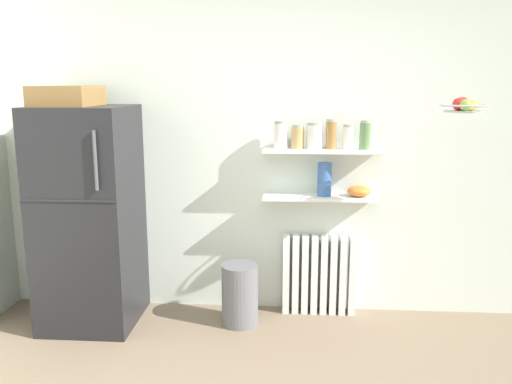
# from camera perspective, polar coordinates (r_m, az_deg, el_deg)

# --- Properties ---
(back_wall) EXTENTS (7.04, 0.10, 2.60)m
(back_wall) POSITION_cam_1_polar(r_m,az_deg,el_deg) (4.17, 2.51, 4.60)
(back_wall) COLOR silver
(back_wall) RESTS_ON ground_plane
(refrigerator) EXTENTS (0.67, 0.72, 1.79)m
(refrigerator) POSITION_cam_1_polar(r_m,az_deg,el_deg) (4.15, -17.64, -2.19)
(refrigerator) COLOR black
(refrigerator) RESTS_ON ground_plane
(radiator) EXTENTS (0.57, 0.12, 0.63)m
(radiator) POSITION_cam_1_polar(r_m,az_deg,el_deg) (4.28, 6.81, -8.86)
(radiator) COLOR white
(radiator) RESTS_ON ground_plane
(wall_shelf_lower) EXTENTS (0.89, 0.22, 0.02)m
(wall_shelf_lower) POSITION_cam_1_polar(r_m,az_deg,el_deg) (4.07, 7.04, -0.57)
(wall_shelf_lower) COLOR white
(wall_shelf_upper) EXTENTS (0.89, 0.22, 0.02)m
(wall_shelf_upper) POSITION_cam_1_polar(r_m,az_deg,el_deg) (4.01, 7.17, 4.46)
(wall_shelf_upper) COLOR white
(storage_jar_0) EXTENTS (0.11, 0.11, 0.21)m
(storage_jar_0) POSITION_cam_1_polar(r_m,az_deg,el_deg) (3.99, 2.70, 6.17)
(storage_jar_0) COLOR silver
(storage_jar_0) RESTS_ON wall_shelf_upper
(storage_jar_1) EXTENTS (0.10, 0.10, 0.18)m
(storage_jar_1) POSITION_cam_1_polar(r_m,az_deg,el_deg) (3.99, 4.50, 5.95)
(storage_jar_1) COLOR tan
(storage_jar_1) RESTS_ON wall_shelf_upper
(storage_jar_2) EXTENTS (0.12, 0.12, 0.20)m
(storage_jar_2) POSITION_cam_1_polar(r_m,az_deg,el_deg) (3.99, 6.31, 6.05)
(storage_jar_2) COLOR silver
(storage_jar_2) RESTS_ON wall_shelf_upper
(storage_jar_3) EXTENTS (0.08, 0.08, 0.22)m
(storage_jar_3) POSITION_cam_1_polar(r_m,az_deg,el_deg) (4.00, 8.12, 6.19)
(storage_jar_3) COLOR olive
(storage_jar_3) RESTS_ON wall_shelf_upper
(storage_jar_4) EXTENTS (0.08, 0.08, 0.19)m
(storage_jar_4) POSITION_cam_1_polar(r_m,az_deg,el_deg) (4.01, 9.90, 5.88)
(storage_jar_4) COLOR silver
(storage_jar_4) RESTS_ON wall_shelf_upper
(storage_jar_5) EXTENTS (0.08, 0.08, 0.22)m
(storage_jar_5) POSITION_cam_1_polar(r_m,az_deg,el_deg) (4.03, 11.70, 6.05)
(storage_jar_5) COLOR #5B7F4C
(storage_jar_5) RESTS_ON wall_shelf_upper
(vase) EXTENTS (0.11, 0.11, 0.25)m
(vase) POSITION_cam_1_polar(r_m,az_deg,el_deg) (4.04, 7.41, 1.36)
(vase) COLOR #38609E
(vase) RESTS_ON wall_shelf_lower
(shelf_bowl) EXTENTS (0.18, 0.18, 0.08)m
(shelf_bowl) POSITION_cam_1_polar(r_m,az_deg,el_deg) (4.09, 11.06, 0.10)
(shelf_bowl) COLOR orange
(shelf_bowl) RESTS_ON wall_shelf_lower
(trash_bin) EXTENTS (0.28, 0.28, 0.47)m
(trash_bin) POSITION_cam_1_polar(r_m,az_deg,el_deg) (4.09, -1.75, -10.99)
(trash_bin) COLOR slate
(trash_bin) RESTS_ON ground_plane
(hanging_fruit_basket) EXTENTS (0.31, 0.31, 0.10)m
(hanging_fruit_basket) POSITION_cam_1_polar(r_m,az_deg,el_deg) (3.73, 21.58, 8.65)
(hanging_fruit_basket) COLOR #B2B2B7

